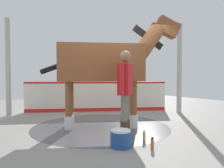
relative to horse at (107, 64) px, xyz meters
The scene contains 10 objects.
ground_plane 1.54m from the horse, behind, with size 16.00×16.00×0.02m, color gray.
wet_patch 1.53m from the horse, 60.91° to the left, with size 3.35×3.35×0.00m, color #4C4C54.
barrier_wall 2.55m from the horse, 25.71° to the right, with size 2.48×4.37×1.05m.
roof_post_near 3.15m from the horse, 85.73° to the right, with size 0.16×0.16×3.03m, color #B7B2A8.
roof_post_far 3.38m from the horse, 30.11° to the left, with size 0.16×0.16×3.03m, color #B7B2A8.
horse is the anchor object (origin of this frame).
handler 1.15m from the horse, 167.42° to the left, with size 0.49×0.56×1.75m.
wash_bucket 2.11m from the horse, 154.85° to the left, with size 0.37×0.37×0.30m.
bottle_shampoo 2.02m from the horse, behind, with size 0.06×0.06×0.22m.
bottle_spray 2.34m from the horse, behind, with size 0.06×0.06×0.21m.
Camera 1 is at (-4.30, 2.96, 1.23)m, focal length 34.55 mm.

